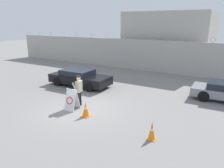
% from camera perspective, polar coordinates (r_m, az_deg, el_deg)
% --- Properties ---
extents(ground_plane, '(90.00, 90.00, 0.00)m').
position_cam_1_polar(ground_plane, '(12.50, -8.33, -6.30)').
color(ground_plane, gray).
extents(perimeter_wall, '(36.00, 0.30, 3.49)m').
position_cam_1_polar(perimeter_wall, '(21.61, 10.53, 7.22)').
color(perimeter_wall, '#ADA8A0').
rests_on(perimeter_wall, ground_plane).
extents(building_block, '(8.80, 7.53, 5.73)m').
position_cam_1_polar(building_block, '(25.95, 15.07, 11.34)').
color(building_block, '#B2ADA3').
rests_on(building_block, ground_plane).
extents(barricade_sign, '(0.67, 0.77, 1.17)m').
position_cam_1_polar(barricade_sign, '(12.21, -10.52, -4.04)').
color(barricade_sign, white).
rests_on(barricade_sign, ground_plane).
extents(security_guard, '(0.38, 0.66, 1.78)m').
position_cam_1_polar(security_guard, '(12.54, -8.64, -1.38)').
color(security_guard, black).
rests_on(security_guard, ground_plane).
extents(traffic_cone_near, '(0.35, 0.35, 0.78)m').
position_cam_1_polar(traffic_cone_near, '(9.29, 10.38, -11.94)').
color(traffic_cone_near, orange).
rests_on(traffic_cone_near, ground_plane).
extents(traffic_cone_mid, '(0.43, 0.43, 0.79)m').
position_cam_1_polar(traffic_cone_mid, '(11.30, -6.87, -6.56)').
color(traffic_cone_mid, orange).
rests_on(traffic_cone_mid, ground_plane).
extents(parked_car_front_coupe, '(4.73, 2.09, 1.23)m').
position_cam_1_polar(parked_car_front_coupe, '(16.70, -8.48, 1.66)').
color(parked_car_front_coupe, black).
rests_on(parked_car_front_coupe, ground_plane).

